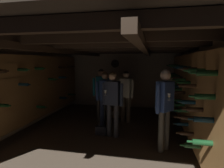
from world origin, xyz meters
The scene contains 10 objects.
ground_plane centered at (0.00, 0.00, 0.00)m, with size 8.40×8.40×0.00m, color brown.
room_shell centered at (0.01, 0.27, 1.43)m, with size 4.72×6.52×2.41m.
wine_crate_stack centered at (0.05, 1.73, 0.45)m, with size 0.52×0.35×0.90m.
display_bottle centered at (-0.03, 1.72, 1.04)m, with size 0.08×0.08×0.35m.
person_host_center centered at (0.26, -0.05, 0.99)m, with size 0.54×0.33×1.64m.
person_guest_far_left centered at (-0.37, 1.18, 1.00)m, with size 0.52×0.31×1.65m.
person_guest_mid_right centered at (1.47, -0.57, 1.05)m, with size 0.38×0.46×1.73m.
person_guest_far_right centered at (0.42, 1.18, 0.96)m, with size 0.51×0.32×1.60m.
person_guest_rear_center centered at (-0.10, 0.64, 0.96)m, with size 0.51×0.40×1.59m.
handbag centered at (-0.06, 0.00, 0.12)m, with size 0.28×0.12×0.35m.
Camera 1 is at (1.21, -4.61, 1.90)m, focal length 30.82 mm.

